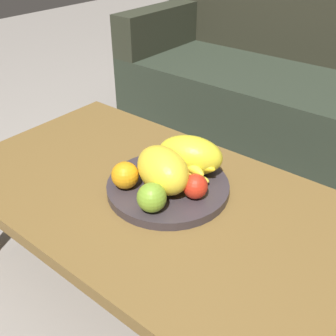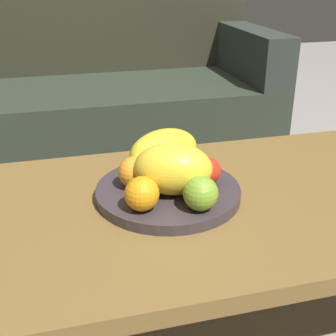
{
  "view_description": "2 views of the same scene",
  "coord_description": "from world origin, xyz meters",
  "px_view_note": "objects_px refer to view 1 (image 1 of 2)",
  "views": [
    {
      "loc": [
        0.55,
        -0.66,
        1.05
      ],
      "look_at": [
        -0.01,
        0.03,
        0.47
      ],
      "focal_mm": 42.17,
      "sensor_mm": 36.0,
      "label": 1
    },
    {
      "loc": [
        -0.25,
        -0.88,
        0.91
      ],
      "look_at": [
        -0.01,
        0.03,
        0.47
      ],
      "focal_mm": 48.33,
      "sensor_mm": 36.0,
      "label": 2
    }
  ],
  "objects_px": {
    "banana_bunch": "(187,168)",
    "couch": "(293,91)",
    "apple_front": "(195,186)",
    "fruit_bowl": "(168,187)",
    "melon_smaller_beside": "(190,155)",
    "melon_large_front": "(163,170)",
    "coffee_table": "(164,208)",
    "orange_front": "(152,159)",
    "orange_left": "(125,175)",
    "apple_left": "(152,198)"
  },
  "relations": [
    {
      "from": "fruit_bowl",
      "to": "orange_front",
      "type": "bearing_deg",
      "value": 163.43
    },
    {
      "from": "melon_large_front",
      "to": "melon_smaller_beside",
      "type": "height_order",
      "value": "melon_large_front"
    },
    {
      "from": "melon_large_front",
      "to": "banana_bunch",
      "type": "relative_size",
      "value": 1.1
    },
    {
      "from": "melon_large_front",
      "to": "fruit_bowl",
      "type": "bearing_deg",
      "value": 99.23
    },
    {
      "from": "fruit_bowl",
      "to": "melon_smaller_beside",
      "type": "relative_size",
      "value": 1.82
    },
    {
      "from": "coffee_table",
      "to": "couch",
      "type": "xyz_separation_m",
      "value": [
        -0.12,
        1.17,
        -0.05
      ]
    },
    {
      "from": "coffee_table",
      "to": "orange_left",
      "type": "distance_m",
      "value": 0.15
    },
    {
      "from": "banana_bunch",
      "to": "melon_smaller_beside",
      "type": "bearing_deg",
      "value": 104.5
    },
    {
      "from": "coffee_table",
      "to": "apple_front",
      "type": "xyz_separation_m",
      "value": [
        0.08,
        0.03,
        0.1
      ]
    },
    {
      "from": "couch",
      "to": "melon_smaller_beside",
      "type": "distance_m",
      "value": 1.07
    },
    {
      "from": "melon_smaller_beside",
      "to": "apple_front",
      "type": "xyz_separation_m",
      "value": [
        0.08,
        -0.09,
        -0.02
      ]
    },
    {
      "from": "coffee_table",
      "to": "orange_left",
      "type": "bearing_deg",
      "value": -150.44
    },
    {
      "from": "couch",
      "to": "banana_bunch",
      "type": "height_order",
      "value": "couch"
    },
    {
      "from": "orange_left",
      "to": "apple_left",
      "type": "distance_m",
      "value": 0.12
    },
    {
      "from": "couch",
      "to": "melon_smaller_beside",
      "type": "bearing_deg",
      "value": -83.14
    },
    {
      "from": "coffee_table",
      "to": "melon_smaller_beside",
      "type": "xyz_separation_m",
      "value": [
        0.0,
        0.12,
        0.12
      ]
    },
    {
      "from": "coffee_table",
      "to": "apple_front",
      "type": "relative_size",
      "value": 18.95
    },
    {
      "from": "melon_smaller_beside",
      "to": "apple_left",
      "type": "height_order",
      "value": "melon_smaller_beside"
    },
    {
      "from": "couch",
      "to": "orange_front",
      "type": "bearing_deg",
      "value": -88.07
    },
    {
      "from": "coffee_table",
      "to": "banana_bunch",
      "type": "height_order",
      "value": "banana_bunch"
    },
    {
      "from": "couch",
      "to": "fruit_bowl",
      "type": "distance_m",
      "value": 1.14
    },
    {
      "from": "fruit_bowl",
      "to": "orange_front",
      "type": "relative_size",
      "value": 4.54
    },
    {
      "from": "coffee_table",
      "to": "fruit_bowl",
      "type": "bearing_deg",
      "value": 109.01
    },
    {
      "from": "couch",
      "to": "apple_left",
      "type": "xyz_separation_m",
      "value": [
        0.15,
        -1.25,
        0.15
      ]
    },
    {
      "from": "couch",
      "to": "apple_left",
      "type": "distance_m",
      "value": 1.27
    },
    {
      "from": "couch",
      "to": "orange_left",
      "type": "xyz_separation_m",
      "value": [
        0.03,
        -1.22,
        0.15
      ]
    },
    {
      "from": "melon_large_front",
      "to": "apple_left",
      "type": "bearing_deg",
      "value": -67.4
    },
    {
      "from": "orange_front",
      "to": "banana_bunch",
      "type": "xyz_separation_m",
      "value": [
        0.1,
        0.04,
        -0.01
      ]
    },
    {
      "from": "melon_large_front",
      "to": "orange_front",
      "type": "distance_m",
      "value": 0.1
    },
    {
      "from": "melon_large_front",
      "to": "couch",
      "type": "bearing_deg",
      "value": 95.77
    },
    {
      "from": "coffee_table",
      "to": "apple_left",
      "type": "xyz_separation_m",
      "value": [
        0.03,
        -0.08,
        0.1
      ]
    },
    {
      "from": "coffee_table",
      "to": "melon_smaller_beside",
      "type": "height_order",
      "value": "melon_smaller_beside"
    },
    {
      "from": "couch",
      "to": "melon_smaller_beside",
      "type": "xyz_separation_m",
      "value": [
        0.13,
        -1.05,
        0.17
      ]
    },
    {
      "from": "orange_left",
      "to": "apple_front",
      "type": "distance_m",
      "value": 0.19
    },
    {
      "from": "orange_left",
      "to": "fruit_bowl",
      "type": "bearing_deg",
      "value": 47.15
    },
    {
      "from": "couch",
      "to": "orange_front",
      "type": "xyz_separation_m",
      "value": [
        0.04,
        -1.11,
        0.15
      ]
    },
    {
      "from": "apple_front",
      "to": "fruit_bowl",
      "type": "bearing_deg",
      "value": 177.5
    },
    {
      "from": "orange_front",
      "to": "coffee_table",
      "type": "bearing_deg",
      "value": -32.94
    },
    {
      "from": "melon_large_front",
      "to": "orange_left",
      "type": "relative_size",
      "value": 2.36
    },
    {
      "from": "fruit_bowl",
      "to": "apple_left",
      "type": "xyz_separation_m",
      "value": [
        0.04,
        -0.12,
        0.05
      ]
    },
    {
      "from": "coffee_table",
      "to": "banana_bunch",
      "type": "bearing_deg",
      "value": 84.81
    },
    {
      "from": "orange_front",
      "to": "banana_bunch",
      "type": "distance_m",
      "value": 0.1
    },
    {
      "from": "melon_smaller_beside",
      "to": "banana_bunch",
      "type": "bearing_deg",
      "value": -75.5
    },
    {
      "from": "melon_smaller_beside",
      "to": "fruit_bowl",
      "type": "bearing_deg",
      "value": -98.76
    },
    {
      "from": "coffee_table",
      "to": "orange_left",
      "type": "relative_size",
      "value": 16.88
    },
    {
      "from": "couch",
      "to": "banana_bunch",
      "type": "relative_size",
      "value": 10.49
    },
    {
      "from": "banana_bunch",
      "to": "couch",
      "type": "bearing_deg",
      "value": 97.05
    },
    {
      "from": "melon_smaller_beside",
      "to": "orange_front",
      "type": "xyz_separation_m",
      "value": [
        -0.09,
        -0.06,
        -0.02
      ]
    },
    {
      "from": "orange_front",
      "to": "apple_front",
      "type": "bearing_deg",
      "value": -8.89
    },
    {
      "from": "coffee_table",
      "to": "melon_smaller_beside",
      "type": "distance_m",
      "value": 0.17
    }
  ]
}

